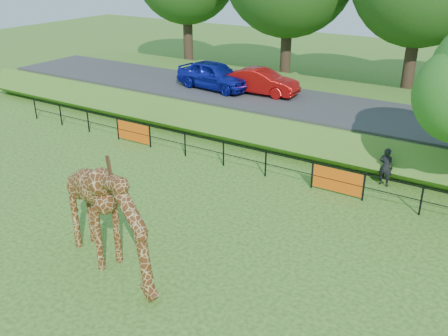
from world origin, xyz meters
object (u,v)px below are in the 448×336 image
Objects in this scene: car_red at (261,82)px; visitor at (386,167)px; giraffe at (108,219)px; car_blue at (214,75)px.

car_red reaches higher than visitor.
car_red is (-2.95, 14.29, 0.49)m from giraffe.
visitor is (5.02, 9.65, -0.82)m from giraffe.
car_blue is (-5.60, 13.85, 0.59)m from giraffe.
car_red is at bearing 118.65° from giraffe.
car_red is at bearing -24.82° from visitor.
car_blue is 1.12× the size of car_red.
visitor is (7.97, -4.64, -1.31)m from car_red.
giraffe is 1.12× the size of car_red.
car_blue is at bearing -16.16° from visitor.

